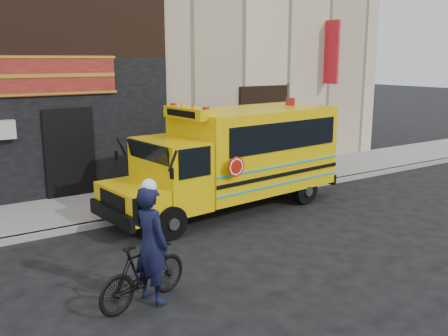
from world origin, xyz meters
name	(u,v)px	position (x,y,z in m)	size (l,w,h in m)	color
ground	(271,231)	(0.00, 0.00, 0.00)	(120.00, 120.00, 0.00)	black
curb	(214,203)	(0.00, 2.60, 0.07)	(40.00, 0.20, 0.15)	gray
sidewalk	(188,191)	(0.00, 4.10, 0.07)	(40.00, 3.00, 0.15)	#65625E
building	(104,5)	(-0.04, 10.45, 6.13)	(20.00, 10.70, 12.00)	#BDB38E
school_bus	(237,155)	(0.43, 2.08, 1.51)	(7.08, 2.84, 2.92)	black
sign_pole	(288,135)	(2.51, 2.38, 1.86)	(0.12, 0.29, 3.40)	#3D453F
bicycle	(144,273)	(-4.11, -1.69, 0.56)	(0.52, 1.85, 1.11)	black
cyclist	(151,247)	(-3.98, -1.74, 1.02)	(0.74, 0.49, 2.03)	black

